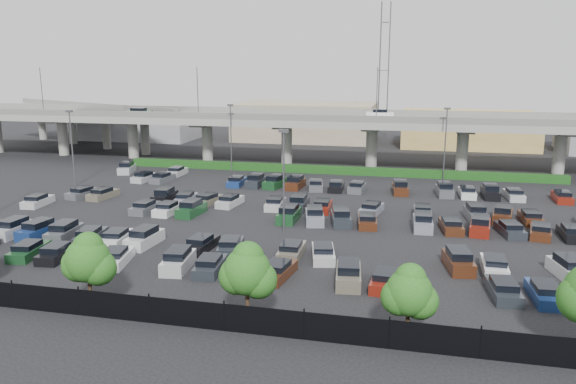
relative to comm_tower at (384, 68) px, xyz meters
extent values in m
plane|color=black|center=(-4.00, -74.00, -15.61)|extent=(280.00, 280.00, 0.00)
cube|color=gray|center=(-4.00, -42.00, -8.36)|extent=(150.00, 13.00, 1.10)
cube|color=slate|center=(-4.00, -48.25, -7.31)|extent=(150.00, 0.50, 1.00)
cube|color=slate|center=(-4.00, -35.75, -7.31)|extent=(150.00, 0.50, 1.00)
cylinder|color=gray|center=(-55.00, -42.00, -12.26)|extent=(1.80, 1.80, 6.70)
cube|color=slate|center=(-55.00, -42.00, -9.11)|extent=(2.60, 9.75, 0.50)
cylinder|color=gray|center=(-41.00, -42.00, -12.26)|extent=(1.80, 1.80, 6.70)
cube|color=slate|center=(-41.00, -42.00, -9.11)|extent=(2.60, 9.75, 0.50)
cylinder|color=gray|center=(-27.00, -42.00, -12.26)|extent=(1.80, 1.80, 6.70)
cube|color=slate|center=(-27.00, -42.00, -9.11)|extent=(2.60, 9.75, 0.50)
cylinder|color=gray|center=(-13.00, -42.00, -12.26)|extent=(1.80, 1.80, 6.70)
cube|color=slate|center=(-13.00, -42.00, -9.11)|extent=(2.60, 9.75, 0.50)
cylinder|color=gray|center=(1.00, -42.00, -12.26)|extent=(1.80, 1.80, 6.70)
cube|color=slate|center=(1.00, -42.00, -9.11)|extent=(2.60, 9.75, 0.50)
cylinder|color=gray|center=(15.00, -42.00, -12.26)|extent=(1.80, 1.80, 6.70)
cube|color=slate|center=(15.00, -42.00, -9.11)|extent=(2.60, 9.75, 0.50)
cylinder|color=gray|center=(29.00, -42.00, -12.26)|extent=(1.80, 1.80, 6.70)
cube|color=slate|center=(29.00, -42.00, -9.11)|extent=(2.60, 9.75, 0.50)
cube|color=#1A4A24|center=(-38.00, -45.00, -7.40)|extent=(4.40, 1.82, 0.82)
cube|color=black|center=(-38.00, -45.00, -6.77)|extent=(2.30, 1.60, 0.50)
cube|color=white|center=(2.00, -39.00, -7.40)|extent=(4.40, 1.82, 0.82)
cube|color=black|center=(2.00, -39.00, -6.77)|extent=(2.30, 1.60, 0.50)
cylinder|color=#515156|center=(-54.00, -48.10, -3.81)|extent=(0.14, 0.14, 8.00)
cylinder|color=#515156|center=(-26.00, -48.10, -3.81)|extent=(0.14, 0.14, 8.00)
cylinder|color=#515156|center=(2.00, -48.10, -3.81)|extent=(0.14, 0.14, 8.00)
cube|color=gray|center=(-56.00, -31.00, -8.36)|extent=(50.93, 30.13, 1.10)
cube|color=slate|center=(-56.00, -31.00, -7.31)|extent=(47.34, 22.43, 1.00)
cylinder|color=gray|center=(-73.22, -22.97, -12.26)|extent=(1.60, 1.60, 6.70)
cylinder|color=gray|center=(-62.34, -28.04, -12.26)|extent=(1.60, 1.60, 6.70)
cylinder|color=gray|center=(-51.47, -33.11, -12.26)|extent=(1.60, 1.60, 6.70)
cylinder|color=gray|center=(-40.59, -38.18, -12.26)|extent=(1.60, 1.60, 6.70)
cube|color=#113B12|center=(-4.00, -49.00, -15.06)|extent=(66.00, 1.60, 1.10)
cube|color=black|center=(-4.00, -102.00, -14.71)|extent=(70.00, 0.06, 1.80)
cylinder|color=black|center=(-18.00, -102.00, -14.61)|extent=(0.10, 0.10, 2.00)
cylinder|color=black|center=(-13.00, -102.00, -14.61)|extent=(0.10, 0.10, 2.00)
cylinder|color=black|center=(-8.00, -102.00, -14.61)|extent=(0.10, 0.10, 2.00)
cylinder|color=black|center=(-3.00, -102.00, -14.61)|extent=(0.10, 0.10, 2.00)
cylinder|color=black|center=(2.00, -102.00, -14.61)|extent=(0.10, 0.10, 2.00)
cylinder|color=black|center=(7.00, -102.00, -14.61)|extent=(0.10, 0.10, 2.00)
cylinder|color=black|center=(12.00, -102.00, -14.61)|extent=(0.10, 0.10, 2.00)
cylinder|color=#332316|center=(-13.00, -100.67, -14.63)|extent=(0.26, 0.26, 1.96)
sphere|color=#1D4E14|center=(-13.00, -100.67, -12.24)|extent=(3.04, 3.04, 3.04)
sphere|color=#1D4E14|center=(-12.29, -100.57, -12.79)|extent=(2.39, 2.39, 2.39)
sphere|color=#1D4E14|center=(-13.60, -100.75, -12.57)|extent=(2.39, 2.39, 2.39)
sphere|color=#1D4E14|center=(-12.96, -100.55, -11.37)|extent=(2.06, 2.06, 2.06)
cylinder|color=#332316|center=(-2.00, -100.39, -14.63)|extent=(0.26, 0.26, 1.97)
sphere|color=#1D4E14|center=(-2.00, -100.39, -12.22)|extent=(3.07, 3.07, 3.07)
sphere|color=#1D4E14|center=(-1.29, -100.29, -12.76)|extent=(2.41, 2.41, 2.41)
sphere|color=#1D4E14|center=(-2.60, -100.47, -12.55)|extent=(2.41, 2.41, 2.41)
sphere|color=#1D4E14|center=(-1.96, -100.27, -11.34)|extent=(2.08, 2.08, 2.08)
cylinder|color=#332316|center=(8.00, -100.82, -14.71)|extent=(0.26, 0.26, 1.80)
sphere|color=#1D4E14|center=(8.00, -100.82, -12.52)|extent=(2.79, 2.79, 2.79)
sphere|color=#1D4E14|center=(8.65, -100.72, -13.02)|extent=(2.19, 2.19, 2.19)
sphere|color=#1D4E14|center=(7.45, -100.90, -12.82)|extent=(2.19, 2.19, 2.19)
sphere|color=#1D4E14|center=(8.04, -100.70, -11.72)|extent=(1.89, 1.89, 1.89)
cube|color=#1A4A24|center=(-24.00, -92.50, -15.20)|extent=(2.33, 4.59, 0.82)
cube|color=black|center=(-24.00, -92.70, -14.57)|extent=(1.86, 2.47, 0.50)
cube|color=black|center=(-21.25, -92.50, -15.20)|extent=(2.25, 4.56, 0.82)
cube|color=black|center=(-21.25, -92.70, -14.57)|extent=(1.83, 2.45, 0.50)
cube|color=white|center=(-15.75, -92.50, -15.20)|extent=(2.63, 4.67, 0.82)
cube|color=black|center=(-15.75, -92.70, -14.57)|extent=(2.01, 2.57, 0.50)
cube|color=silver|center=(-10.25, -92.50, -15.09)|extent=(2.32, 4.58, 1.05)
cube|color=black|center=(-10.25, -92.50, -14.27)|extent=(1.89, 2.77, 0.65)
cube|color=#282D33|center=(-7.50, -92.50, -15.20)|extent=(2.20, 4.54, 0.82)
cube|color=black|center=(-7.50, -92.70, -14.57)|extent=(1.80, 2.43, 0.50)
cube|color=silver|center=(-4.75, -92.50, -15.20)|extent=(2.67, 4.68, 0.82)
cube|color=black|center=(-4.75, -92.70, -14.57)|extent=(2.03, 2.58, 0.50)
cube|color=#4B2514|center=(-2.00, -92.50, -15.20)|extent=(2.37, 4.60, 0.82)
cube|color=black|center=(-2.00, -92.70, -14.57)|extent=(1.89, 2.49, 0.50)
cube|color=#6E6756|center=(3.50, -92.50, -15.09)|extent=(2.32, 4.58, 1.05)
cube|color=black|center=(3.50, -92.50, -14.27)|extent=(1.90, 2.77, 0.65)
cube|color=maroon|center=(6.25, -92.50, -15.20)|extent=(2.15, 4.52, 0.82)
cube|color=black|center=(6.25, -92.70, -14.57)|extent=(1.77, 2.41, 0.50)
cube|color=#282D33|center=(14.50, -92.50, -15.20)|extent=(2.23, 4.55, 0.82)
cube|color=black|center=(14.50, -92.70, -14.57)|extent=(1.82, 2.44, 0.50)
cube|color=navy|center=(17.25, -92.50, -15.20)|extent=(2.08, 4.50, 0.82)
cube|color=black|center=(17.25, -92.70, -14.57)|extent=(1.74, 2.39, 0.50)
cube|color=silver|center=(-29.50, -87.50, -15.09)|extent=(1.94, 4.45, 1.05)
cube|color=black|center=(-29.50, -87.50, -14.27)|extent=(1.67, 2.64, 0.65)
cube|color=navy|center=(-26.75, -87.50, -15.09)|extent=(2.24, 4.55, 1.05)
cube|color=black|center=(-26.75, -87.50, -14.27)|extent=(1.84, 2.74, 0.65)
cube|color=#575A5F|center=(-24.00, -87.50, -15.09)|extent=(2.20, 4.54, 1.05)
cube|color=black|center=(-24.00, -87.50, -14.27)|extent=(1.82, 2.73, 0.65)
cube|color=#282D33|center=(-21.25, -87.50, -15.20)|extent=(2.52, 4.64, 0.82)
cube|color=black|center=(-21.25, -87.70, -14.57)|extent=(1.96, 2.53, 0.50)
cube|color=white|center=(-18.50, -87.50, -15.20)|extent=(2.26, 4.56, 0.82)
cube|color=black|center=(-18.50, -87.70, -14.57)|extent=(1.83, 2.45, 0.50)
cube|color=silver|center=(-15.75, -87.50, -15.09)|extent=(2.08, 4.50, 1.05)
cube|color=black|center=(-15.75, -87.50, -14.27)|extent=(1.75, 2.69, 0.65)
cube|color=black|center=(-10.25, -87.50, -15.20)|extent=(2.12, 4.51, 0.82)
cube|color=black|center=(-10.25, -87.70, -14.57)|extent=(1.76, 2.40, 0.50)
cube|color=#282D33|center=(-7.50, -87.50, -15.20)|extent=(2.52, 4.64, 0.82)
cube|color=black|center=(-7.50, -87.70, -14.57)|extent=(1.96, 2.53, 0.50)
cube|color=#6E6756|center=(-2.00, -87.50, -15.20)|extent=(1.89, 4.43, 0.82)
cube|color=black|center=(-2.00, -87.70, -14.57)|extent=(1.64, 2.32, 0.50)
cube|color=silver|center=(0.75, -87.50, -15.20)|extent=(2.70, 4.68, 0.82)
cube|color=black|center=(0.75, -87.70, -14.57)|extent=(2.05, 2.58, 0.50)
cube|color=#4B2514|center=(11.75, -87.50, -15.09)|extent=(2.51, 4.64, 1.05)
cube|color=black|center=(11.75, -87.50, -14.27)|extent=(2.00, 2.83, 0.65)
cube|color=white|center=(14.50, -87.50, -15.20)|extent=(1.88, 4.42, 0.82)
cube|color=black|center=(14.50, -87.70, -14.57)|extent=(1.63, 2.32, 0.50)
cube|color=silver|center=(20.00, -87.50, -15.09)|extent=(2.73, 4.69, 1.05)
cube|color=black|center=(20.00, -87.50, -14.27)|extent=(2.12, 2.88, 0.65)
cube|color=silver|center=(-35.00, -76.50, -15.20)|extent=(2.18, 4.54, 0.82)
cube|color=black|center=(-35.00, -76.70, -14.57)|extent=(1.79, 2.42, 0.50)
cube|color=#575A5F|center=(-21.25, -76.50, -15.20)|extent=(1.99, 4.47, 0.82)
cube|color=black|center=(-21.25, -76.70, -14.57)|extent=(1.69, 2.36, 0.50)
cube|color=white|center=(-18.50, -76.50, -15.20)|extent=(1.95, 4.45, 0.82)
cube|color=black|center=(-18.50, -76.70, -14.57)|extent=(1.67, 2.35, 0.50)
cube|color=#1A4A24|center=(-15.75, -76.50, -15.09)|extent=(2.12, 4.52, 1.05)
cube|color=black|center=(-15.75, -76.50, -14.27)|extent=(1.78, 2.70, 0.65)
cube|color=#1A4A24|center=(-4.75, -76.50, -15.09)|extent=(1.86, 4.42, 1.05)
cube|color=black|center=(-4.75, -76.50, -14.27)|extent=(1.62, 2.61, 0.65)
cube|color=gray|center=(-2.00, -76.50, -15.09)|extent=(2.73, 4.69, 1.05)
cube|color=black|center=(-2.00, -76.50, -14.27)|extent=(2.13, 2.89, 0.65)
cube|color=#282D33|center=(0.75, -76.50, -15.09)|extent=(2.75, 4.69, 1.05)
cube|color=black|center=(0.75, -76.50, -14.27)|extent=(2.14, 2.89, 0.65)
cube|color=#4B2514|center=(3.50, -76.50, -15.20)|extent=(2.29, 4.57, 0.82)
cube|color=black|center=(3.50, -76.70, -14.57)|extent=(1.84, 2.46, 0.50)
cube|color=gray|center=(9.00, -76.50, -15.09)|extent=(2.03, 4.48, 1.05)
cube|color=black|center=(9.00, -76.50, -14.27)|extent=(1.72, 2.67, 0.65)
cube|color=#4B2514|center=(11.75, -76.50, -15.20)|extent=(2.37, 4.60, 0.82)
cube|color=black|center=(11.75, -76.70, -14.57)|extent=(1.88, 2.49, 0.50)
cube|color=maroon|center=(14.50, -76.50, -15.09)|extent=(2.38, 4.60, 1.05)
cube|color=black|center=(14.50, -76.50, -14.27)|extent=(1.93, 2.79, 0.65)
cube|color=#282D33|center=(17.25, -76.50, -15.20)|extent=(2.61, 4.66, 0.82)
cube|color=black|center=(17.25, -76.70, -14.57)|extent=(2.00, 2.56, 0.50)
cube|color=#4B2514|center=(20.00, -76.50, -15.20)|extent=(2.56, 4.65, 0.82)
cube|color=black|center=(20.00, -76.70, -14.57)|extent=(1.98, 2.55, 0.50)
cube|color=black|center=(22.75, -76.50, -15.20)|extent=(1.83, 4.40, 0.82)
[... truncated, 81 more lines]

